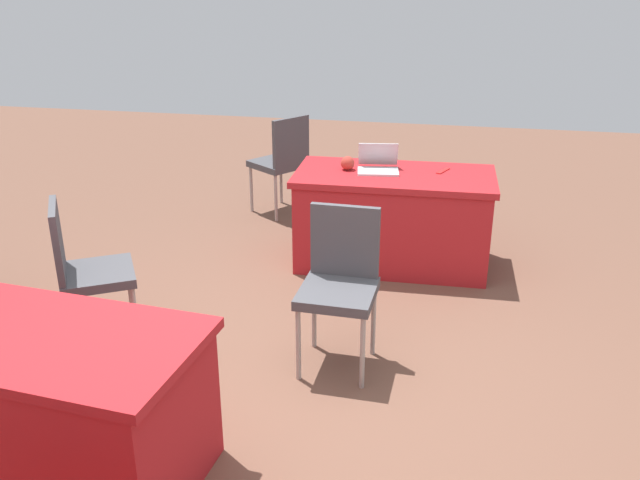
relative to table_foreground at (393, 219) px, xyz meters
The scene contains 9 objects.
ground_plane 2.06m from the table_foreground, 78.44° to the left, with size 14.40×14.40×0.00m, color brown.
table_foreground is the anchor object (origin of this frame).
table_mid_right 3.17m from the table_foreground, 61.30° to the left, with size 1.91×0.96×0.76m.
chair_near_front 1.56m from the table_foreground, 83.72° to the left, with size 0.46×0.46×0.98m.
chair_by_pillar 2.44m from the table_foreground, 43.98° to the left, with size 0.60×0.60×0.97m.
chair_back_row 1.52m from the table_foreground, 40.04° to the right, with size 0.61×0.61×0.97m.
laptop_silver 0.44m from the table_foreground, 17.10° to the right, with size 0.35×0.33×0.21m.
yarn_ball 0.58m from the table_foreground, ahead, with size 0.11×0.11×0.11m, color #B2382D.
scissors_red 0.55m from the table_foreground, 160.77° to the right, with size 0.18×0.04×0.01m, color red.
Camera 1 is at (-0.83, 3.18, 2.31)m, focal length 38.34 mm.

